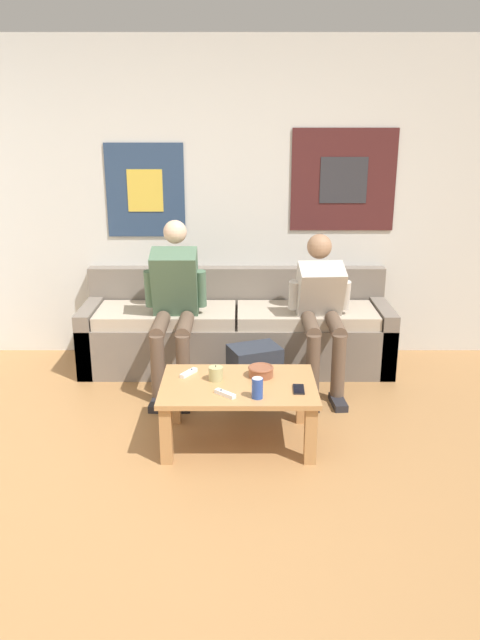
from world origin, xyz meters
TOP-DOWN VIEW (x-y plane):
  - ground_plane at (0.00, 0.00)m, footprint 18.00×18.00m
  - wall_back at (0.00, 2.46)m, footprint 10.00×0.07m
  - couch at (0.18, 2.11)m, footprint 2.46×0.69m
  - coffee_table at (0.20, 0.83)m, footprint 0.95×0.63m
  - person_seated_adult at (-0.28, 1.76)m, footprint 0.47×0.88m
  - person_seated_teen at (0.82, 1.76)m, footprint 0.47×0.89m
  - backpack at (0.32, 1.43)m, footprint 0.41×0.37m
  - ceramic_bowl at (0.34, 0.94)m, footprint 0.16×0.16m
  - pillar_candle at (0.06, 0.88)m, footprint 0.09×0.09m
  - drink_can_blue at (0.31, 0.63)m, footprint 0.07×0.07m
  - game_controller_near_left at (-0.11, 0.97)m, footprint 0.11×0.14m
  - game_controller_near_right at (0.12, 0.66)m, footprint 0.13×0.12m
  - cell_phone at (0.56, 0.74)m, footprint 0.07×0.14m

SIDE VIEW (x-z plane):
  - ground_plane at x=0.00m, z-range 0.00..0.00m
  - backpack at x=0.32m, z-range -0.01..0.39m
  - couch at x=0.18m, z-range -0.10..0.66m
  - coffee_table at x=0.20m, z-range 0.12..0.52m
  - cell_phone at x=0.56m, z-range 0.39..0.40m
  - game_controller_near_left at x=-0.11m, z-range 0.39..0.42m
  - game_controller_near_right at x=0.12m, z-range 0.39..0.42m
  - ceramic_bowl at x=0.34m, z-range 0.39..0.46m
  - pillar_candle at x=0.06m, z-range 0.38..0.48m
  - drink_can_blue at x=0.31m, z-range 0.39..0.51m
  - person_seated_teen at x=0.82m, z-range 0.06..1.16m
  - person_seated_adult at x=-0.28m, z-range 0.05..1.26m
  - wall_back at x=0.00m, z-range 0.00..2.55m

